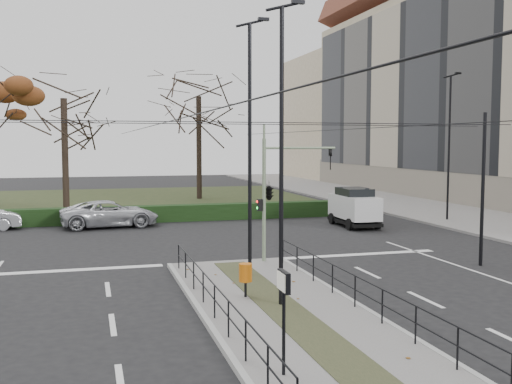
{
  "coord_description": "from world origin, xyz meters",
  "views": [
    {
      "loc": [
        -5.22,
        -18.03,
        4.84
      ],
      "look_at": [
        1.89,
        7.37,
        2.65
      ],
      "focal_mm": 42.0,
      "sensor_mm": 36.0,
      "label": 1
    }
  ],
  "objects_px": {
    "parked_car_fourth": "(110,214)",
    "bare_tree_center": "(199,104)",
    "traffic_light": "(271,190)",
    "info_panel": "(284,294)",
    "streetlamp_median_far": "(250,146)",
    "white_van": "(354,206)",
    "bare_tree_near": "(64,107)",
    "streetlamp_sidewalk": "(449,145)",
    "streetlamp_median_near": "(282,152)",
    "litter_bin": "(246,273)"
  },
  "relations": [
    {
      "from": "parked_car_fourth",
      "to": "bare_tree_center",
      "type": "relative_size",
      "value": 0.48
    },
    {
      "from": "traffic_light",
      "to": "parked_car_fourth",
      "type": "height_order",
      "value": "traffic_light"
    },
    {
      "from": "traffic_light",
      "to": "info_panel",
      "type": "bearing_deg",
      "value": -105.81
    },
    {
      "from": "info_panel",
      "to": "streetlamp_median_far",
      "type": "height_order",
      "value": "streetlamp_median_far"
    },
    {
      "from": "parked_car_fourth",
      "to": "streetlamp_median_far",
      "type": "bearing_deg",
      "value": -169.11
    },
    {
      "from": "white_van",
      "to": "info_panel",
      "type": "bearing_deg",
      "value": -118.46
    },
    {
      "from": "white_van",
      "to": "bare_tree_near",
      "type": "distance_m",
      "value": 20.97
    },
    {
      "from": "streetlamp_sidewalk",
      "to": "streetlamp_median_near",
      "type": "bearing_deg",
      "value": -135.25
    },
    {
      "from": "streetlamp_median_near",
      "to": "parked_car_fourth",
      "type": "xyz_separation_m",
      "value": [
        -4.2,
        18.85,
        -3.79
      ]
    },
    {
      "from": "streetlamp_median_far",
      "to": "streetlamp_sidewalk",
      "type": "bearing_deg",
      "value": 36.71
    },
    {
      "from": "white_van",
      "to": "litter_bin",
      "type": "bearing_deg",
      "value": -125.77
    },
    {
      "from": "white_van",
      "to": "streetlamp_sidewalk",
      "type": "bearing_deg",
      "value": 3.92
    },
    {
      "from": "traffic_light",
      "to": "streetlamp_median_near",
      "type": "height_order",
      "value": "streetlamp_median_near"
    },
    {
      "from": "info_panel",
      "to": "streetlamp_sidewalk",
      "type": "height_order",
      "value": "streetlamp_sidewalk"
    },
    {
      "from": "info_panel",
      "to": "white_van",
      "type": "bearing_deg",
      "value": 61.54
    },
    {
      "from": "traffic_light",
      "to": "bare_tree_near",
      "type": "height_order",
      "value": "bare_tree_near"
    },
    {
      "from": "streetlamp_median_far",
      "to": "bare_tree_center",
      "type": "bearing_deg",
      "value": 83.2
    },
    {
      "from": "streetlamp_median_far",
      "to": "parked_car_fourth",
      "type": "relative_size",
      "value": 1.64
    },
    {
      "from": "streetlamp_median_near",
      "to": "streetlamp_median_far",
      "type": "bearing_deg",
      "value": 87.97
    },
    {
      "from": "streetlamp_median_near",
      "to": "white_van",
      "type": "xyz_separation_m",
      "value": [
        9.38,
        15.24,
        -3.39
      ]
    },
    {
      "from": "info_panel",
      "to": "streetlamp_sidewalk",
      "type": "bearing_deg",
      "value": 49.92
    },
    {
      "from": "traffic_light",
      "to": "white_van",
      "type": "height_order",
      "value": "traffic_light"
    },
    {
      "from": "info_panel",
      "to": "streetlamp_sidewalk",
      "type": "distance_m",
      "value": 27.2
    },
    {
      "from": "traffic_light",
      "to": "streetlamp_median_far",
      "type": "xyz_separation_m",
      "value": [
        -1.47,
        -2.33,
        1.75
      ]
    },
    {
      "from": "traffic_light",
      "to": "info_panel",
      "type": "height_order",
      "value": "traffic_light"
    },
    {
      "from": "traffic_light",
      "to": "parked_car_fourth",
      "type": "bearing_deg",
      "value": 114.88
    },
    {
      "from": "streetlamp_median_far",
      "to": "bare_tree_center",
      "type": "xyz_separation_m",
      "value": [
        3.55,
        29.82,
        3.36
      ]
    },
    {
      "from": "info_panel",
      "to": "parked_car_fourth",
      "type": "relative_size",
      "value": 0.39
    },
    {
      "from": "litter_bin",
      "to": "streetlamp_median_far",
      "type": "height_order",
      "value": "streetlamp_median_far"
    },
    {
      "from": "streetlamp_sidewalk",
      "to": "traffic_light",
      "type": "bearing_deg",
      "value": -146.62
    },
    {
      "from": "white_van",
      "to": "traffic_light",
      "type": "bearing_deg",
      "value": -131.05
    },
    {
      "from": "bare_tree_near",
      "to": "parked_car_fourth",
      "type": "bearing_deg",
      "value": -71.95
    },
    {
      "from": "streetlamp_median_far",
      "to": "bare_tree_near",
      "type": "distance_m",
      "value": 24.2
    },
    {
      "from": "bare_tree_center",
      "to": "bare_tree_near",
      "type": "height_order",
      "value": "bare_tree_center"
    },
    {
      "from": "traffic_light",
      "to": "streetlamp_median_far",
      "type": "height_order",
      "value": "streetlamp_median_far"
    },
    {
      "from": "bare_tree_center",
      "to": "streetlamp_median_near",
      "type": "bearing_deg",
      "value": -96.24
    },
    {
      "from": "streetlamp_sidewalk",
      "to": "streetlamp_median_far",
      "type": "bearing_deg",
      "value": -143.29
    },
    {
      "from": "bare_tree_center",
      "to": "streetlamp_sidewalk",
      "type": "bearing_deg",
      "value": -56.23
    },
    {
      "from": "streetlamp_sidewalk",
      "to": "white_van",
      "type": "distance_m",
      "value": 7.34
    },
    {
      "from": "streetlamp_median_near",
      "to": "bare_tree_center",
      "type": "relative_size",
      "value": 0.76
    },
    {
      "from": "info_panel",
      "to": "bare_tree_center",
      "type": "xyz_separation_m",
      "value": [
        5.29,
        38.82,
        6.26
      ]
    },
    {
      "from": "litter_bin",
      "to": "traffic_light",
      "type": "bearing_deg",
      "value": 65.21
    },
    {
      "from": "traffic_light",
      "to": "info_panel",
      "type": "distance_m",
      "value": 11.84
    },
    {
      "from": "litter_bin",
      "to": "parked_car_fourth",
      "type": "xyz_separation_m",
      "value": [
        -3.42,
        17.73,
        -0.11
      ]
    },
    {
      "from": "streetlamp_median_far",
      "to": "streetlamp_median_near",
      "type": "bearing_deg",
      "value": -92.03
    },
    {
      "from": "litter_bin",
      "to": "bare_tree_near",
      "type": "distance_m",
      "value": 27.34
    },
    {
      "from": "streetlamp_sidewalk",
      "to": "parked_car_fourth",
      "type": "xyz_separation_m",
      "value": [
        -20.02,
        3.18,
        -3.91
      ]
    },
    {
      "from": "streetlamp_median_near",
      "to": "bare_tree_near",
      "type": "xyz_separation_m",
      "value": [
        -6.86,
        27.01,
        2.73
      ]
    },
    {
      "from": "parked_car_fourth",
      "to": "white_van",
      "type": "distance_m",
      "value": 14.06
    },
    {
      "from": "white_van",
      "to": "bare_tree_near",
      "type": "xyz_separation_m",
      "value": [
        -16.24,
        11.77,
        6.11
      ]
    }
  ]
}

